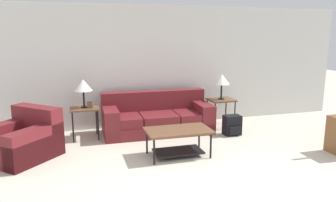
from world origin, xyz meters
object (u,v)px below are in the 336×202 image
side_table_right (221,102)px  table_lamp_right (222,80)px  coffee_table (178,136)px  backpack (232,125)px  couch (157,118)px  table_lamp_left (83,86)px  armchair (23,141)px  side_table_left (84,111)px

side_table_right → table_lamp_right: size_ratio=1.12×
coffee_table → side_table_right: (1.44, 1.42, 0.21)m
table_lamp_right → backpack: bearing=-93.4°
couch → table_lamp_left: (-1.44, -0.00, 0.75)m
armchair → table_lamp_right: bearing=11.0°
coffee_table → table_lamp_right: 2.14m
table_lamp_left → table_lamp_right: (2.88, 0.00, 0.00)m
side_table_right → backpack: side_table_right is taller
coffee_table → table_lamp_left: (-1.44, 1.42, 0.70)m
armchair → backpack: size_ratio=3.46×
side_table_right → coffee_table: bearing=-135.5°
couch → backpack: (1.40, -0.63, -0.10)m
armchair → table_lamp_left: size_ratio=2.53×
couch → table_lamp_right: size_ratio=4.05×
table_lamp_right → armchair: bearing=-169.0°
table_lamp_left → side_table_right: bearing=0.0°
side_table_left → backpack: size_ratio=1.53×
coffee_table → side_table_right: bearing=44.5°
coffee_table → side_table_left: side_table_left is taller
armchair → table_lamp_left: 1.49m
couch → table_lamp_left: table_lamp_left is taller
table_lamp_left → table_lamp_right: size_ratio=1.00×
couch → backpack: 1.54m
coffee_table → table_lamp_right: table_lamp_right is taller
couch → armchair: size_ratio=1.60×
side_table_left → backpack: 2.93m
table_lamp_right → backpack: 1.05m
backpack → armchair: bearing=-177.9°
table_lamp_right → couch: bearing=179.9°
backpack → table_lamp_left: bearing=167.6°
table_lamp_right → side_table_right: bearing=63.4°
armchair → backpack: armchair is taller
couch → armchair: couch is taller
table_lamp_left → table_lamp_right: same height
table_lamp_left → backpack: 3.03m
coffee_table → side_table_right: side_table_right is taller
coffee_table → side_table_left: (-1.44, 1.42, 0.21)m
coffee_table → armchair: bearing=165.2°
side_table_left → table_lamp_right: size_ratio=1.12×
coffee_table → side_table_left: bearing=135.5°
backpack → side_table_left: bearing=167.6°
armchair → side_table_left: (1.03, 0.76, 0.27)m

